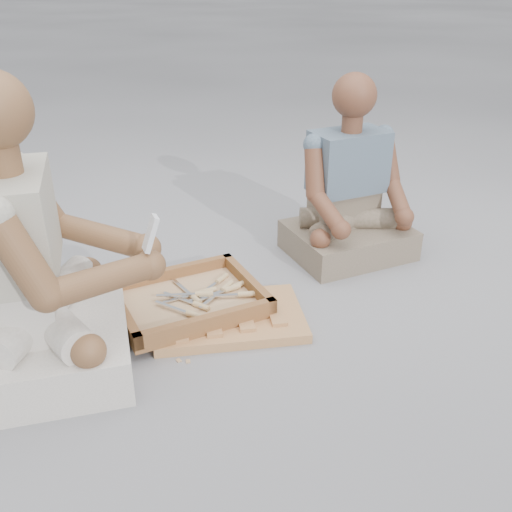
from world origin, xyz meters
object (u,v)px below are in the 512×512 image
object	(u,v)px
tool_tray	(188,301)
companion	(349,198)
carved_panel	(229,318)
craftsman	(39,276)

from	to	relation	value
tool_tray	companion	bearing A→B (deg)	21.68
carved_panel	companion	size ratio (longest dim) A/B	0.68
companion	carved_panel	bearing A→B (deg)	23.96
craftsman	companion	xyz separation A→B (m)	(1.32, 0.48, -0.06)
craftsman	tool_tray	bearing A→B (deg)	108.73
tool_tray	companion	world-z (taller)	companion
craftsman	companion	distance (m)	1.40
carved_panel	tool_tray	size ratio (longest dim) A/B	0.92
tool_tray	craftsman	distance (m)	0.59
tool_tray	craftsman	world-z (taller)	craftsman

